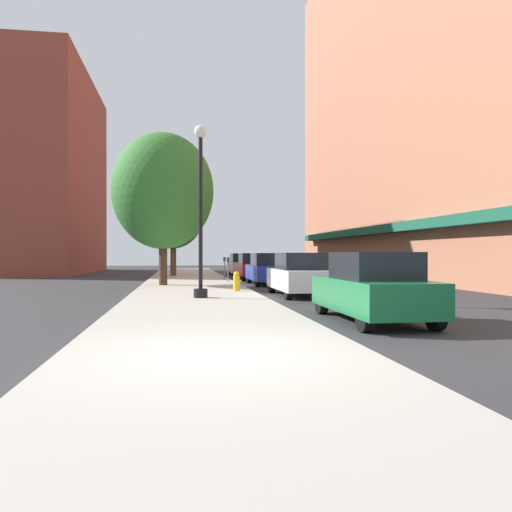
{
  "coord_description": "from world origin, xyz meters",
  "views": [
    {
      "loc": [
        -0.56,
        -7.48,
        1.62
      ],
      "look_at": [
        2.84,
        14.82,
        1.52
      ],
      "focal_mm": 35.28,
      "sensor_mm": 36.0,
      "label": 1
    }
  ],
  "objects_px": {
    "car_white": "(300,275)",
    "car_green": "(372,288)",
    "car_blue": "(268,269)",
    "tree_near": "(163,191)",
    "car_red": "(252,267)",
    "fire_hydrant": "(237,281)",
    "parking_meter_near": "(228,266)",
    "tree_mid": "(173,213)",
    "car_silver": "(242,265)",
    "parking_meter_far": "(224,265)",
    "lamppost": "(201,208)"
  },
  "relations": [
    {
      "from": "tree_near",
      "to": "car_red",
      "type": "xyz_separation_m",
      "value": [
        5.35,
        6.87,
        -3.82
      ]
    },
    {
      "from": "tree_mid",
      "to": "car_silver",
      "type": "height_order",
      "value": "tree_mid"
    },
    {
      "from": "parking_meter_far",
      "to": "car_silver",
      "type": "bearing_deg",
      "value": 75.56
    },
    {
      "from": "lamppost",
      "to": "tree_near",
      "type": "xyz_separation_m",
      "value": [
        -1.5,
        7.28,
        1.43
      ]
    },
    {
      "from": "tree_near",
      "to": "car_white",
      "type": "xyz_separation_m",
      "value": [
        5.35,
        -5.74,
        -3.82
      ]
    },
    {
      "from": "tree_mid",
      "to": "car_red",
      "type": "relative_size",
      "value": 1.56
    },
    {
      "from": "car_green",
      "to": "car_silver",
      "type": "height_order",
      "value": "same"
    },
    {
      "from": "tree_mid",
      "to": "tree_near",
      "type": "bearing_deg",
      "value": -92.02
    },
    {
      "from": "parking_meter_near",
      "to": "parking_meter_far",
      "type": "height_order",
      "value": "same"
    },
    {
      "from": "parking_meter_near",
      "to": "car_silver",
      "type": "xyz_separation_m",
      "value": [
        1.95,
        9.83,
        -0.14
      ]
    },
    {
      "from": "parking_meter_near",
      "to": "tree_near",
      "type": "xyz_separation_m",
      "value": [
        -3.4,
        -2.66,
        3.68
      ]
    },
    {
      "from": "parking_meter_near",
      "to": "parking_meter_far",
      "type": "xyz_separation_m",
      "value": [
        0.0,
        2.26,
        0.0
      ]
    },
    {
      "from": "fire_hydrant",
      "to": "car_silver",
      "type": "height_order",
      "value": "car_silver"
    },
    {
      "from": "parking_meter_near",
      "to": "car_blue",
      "type": "xyz_separation_m",
      "value": [
        1.95,
        -1.4,
        -0.14
      ]
    },
    {
      "from": "tree_near",
      "to": "car_blue",
      "type": "xyz_separation_m",
      "value": [
        5.35,
        1.26,
        -3.82
      ]
    },
    {
      "from": "car_white",
      "to": "car_green",
      "type": "bearing_deg",
      "value": -89.4
    },
    {
      "from": "car_silver",
      "to": "fire_hydrant",
      "type": "bearing_deg",
      "value": -97.33
    },
    {
      "from": "tree_near",
      "to": "tree_mid",
      "type": "relative_size",
      "value": 1.09
    },
    {
      "from": "fire_hydrant",
      "to": "car_green",
      "type": "xyz_separation_m",
      "value": [
        2.28,
        -8.74,
        0.29
      ]
    },
    {
      "from": "fire_hydrant",
      "to": "car_silver",
      "type": "xyz_separation_m",
      "value": [
        2.28,
        16.86,
        0.29
      ]
    },
    {
      "from": "lamppost",
      "to": "car_red",
      "type": "height_order",
      "value": "lamppost"
    },
    {
      "from": "fire_hydrant",
      "to": "car_blue",
      "type": "xyz_separation_m",
      "value": [
        2.28,
        5.64,
        0.29
      ]
    },
    {
      "from": "parking_meter_far",
      "to": "car_red",
      "type": "distance_m",
      "value": 2.77
    },
    {
      "from": "tree_near",
      "to": "car_green",
      "type": "height_order",
      "value": "tree_near"
    },
    {
      "from": "tree_near",
      "to": "car_green",
      "type": "distance_m",
      "value": 14.67
    },
    {
      "from": "parking_meter_far",
      "to": "tree_near",
      "type": "xyz_separation_m",
      "value": [
        -3.4,
        -4.91,
        3.68
      ]
    },
    {
      "from": "car_green",
      "to": "car_white",
      "type": "relative_size",
      "value": 1.0
    },
    {
      "from": "tree_mid",
      "to": "car_white",
      "type": "distance_m",
      "value": 17.12
    },
    {
      "from": "tree_mid",
      "to": "car_silver",
      "type": "relative_size",
      "value": 1.56
    },
    {
      "from": "lamppost",
      "to": "car_blue",
      "type": "height_order",
      "value": "lamppost"
    },
    {
      "from": "fire_hydrant",
      "to": "parking_meter_near",
      "type": "distance_m",
      "value": 7.06
    },
    {
      "from": "car_white",
      "to": "car_silver",
      "type": "relative_size",
      "value": 1.0
    },
    {
      "from": "car_silver",
      "to": "parking_meter_far",
      "type": "bearing_deg",
      "value": -104.06
    },
    {
      "from": "parking_meter_near",
      "to": "tree_near",
      "type": "relative_size",
      "value": 0.18
    },
    {
      "from": "car_green",
      "to": "car_silver",
      "type": "relative_size",
      "value": 1.0
    },
    {
      "from": "car_red",
      "to": "car_blue",
      "type": "bearing_deg",
      "value": -89.27
    },
    {
      "from": "car_white",
      "to": "lamppost",
      "type": "bearing_deg",
      "value": -157.61
    },
    {
      "from": "tree_near",
      "to": "car_red",
      "type": "relative_size",
      "value": 1.7
    },
    {
      "from": "tree_near",
      "to": "car_white",
      "type": "distance_m",
      "value": 8.73
    },
    {
      "from": "fire_hydrant",
      "to": "tree_near",
      "type": "height_order",
      "value": "tree_near"
    },
    {
      "from": "car_green",
      "to": "car_blue",
      "type": "bearing_deg",
      "value": 91.03
    },
    {
      "from": "car_white",
      "to": "car_blue",
      "type": "height_order",
      "value": "same"
    },
    {
      "from": "lamppost",
      "to": "car_white",
      "type": "distance_m",
      "value": 4.79
    },
    {
      "from": "car_green",
      "to": "fire_hydrant",
      "type": "bearing_deg",
      "value": 105.67
    },
    {
      "from": "lamppost",
      "to": "parking_meter_far",
      "type": "bearing_deg",
      "value": 81.14
    },
    {
      "from": "parking_meter_far",
      "to": "car_red",
      "type": "bearing_deg",
      "value": 45.18
    },
    {
      "from": "parking_meter_near",
      "to": "car_blue",
      "type": "height_order",
      "value": "car_blue"
    },
    {
      "from": "parking_meter_far",
      "to": "car_red",
      "type": "height_order",
      "value": "car_red"
    },
    {
      "from": "lamppost",
      "to": "fire_hydrant",
      "type": "distance_m",
      "value": 4.25
    },
    {
      "from": "tree_mid",
      "to": "car_green",
      "type": "bearing_deg",
      "value": -77.95
    }
  ]
}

